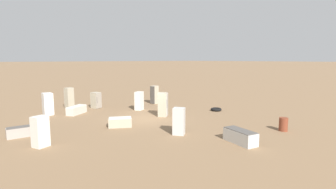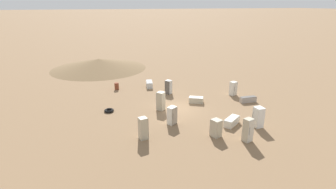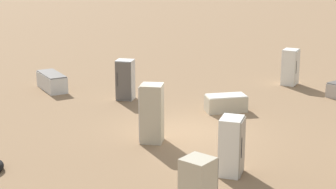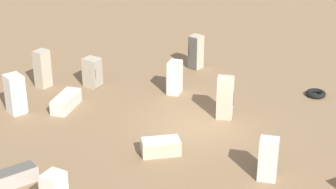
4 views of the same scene
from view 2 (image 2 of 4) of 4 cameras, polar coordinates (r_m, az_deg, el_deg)
ground_plane at (r=26.84m, az=1.82°, el=-3.09°), size 1000.00×1000.00×0.00m
dirt_mound at (r=44.80m, az=-14.81°, el=6.50°), size 15.32×15.32×1.62m
discarded_fridge_0 at (r=31.48m, az=14.01°, el=1.29°), size 0.85×0.87×1.60m
discarded_fridge_1 at (r=21.26m, az=17.03°, el=-7.42°), size 0.76×0.80×1.90m
discarded_fridge_2 at (r=33.77m, az=-4.08°, el=2.26°), size 2.04×1.13×0.73m
discarded_fridge_3 at (r=29.78m, az=17.03°, el=-1.03°), size 0.68×1.83×0.61m
discarded_fridge_4 at (r=23.92m, az=13.69°, el=-5.69°), size 1.66×1.95×0.67m
discarded_fridge_5 at (r=21.52m, az=10.40°, el=-7.17°), size 0.94×0.87×1.46m
discarded_fridge_6 at (r=23.21m, az=0.90°, el=-4.59°), size 0.91×0.95×1.63m
discarded_fridge_7 at (r=23.97m, az=19.06°, el=-4.68°), size 0.79×0.74×1.80m
discarded_fridge_8 at (r=20.79m, az=-5.42°, el=-7.35°), size 0.71×0.75×1.82m
discarded_fridge_9 at (r=26.18m, az=-1.61°, el=-1.44°), size 0.96×0.95×1.90m
discarded_fridge_10 at (r=28.47m, az=6.13°, el=-1.17°), size 1.38×1.68×0.64m
discarded_fridge_11 at (r=31.01m, az=0.10°, el=1.64°), size 0.90×0.89×1.63m
scrap_tire at (r=26.69m, az=-12.71°, el=-3.42°), size 0.95×0.95×0.24m
rusty_barrel at (r=33.29m, az=-11.11°, el=1.80°), size 0.53×0.53×0.85m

